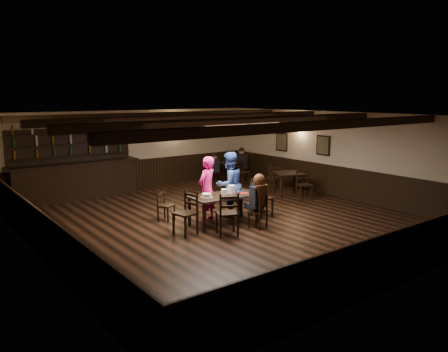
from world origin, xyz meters
TOP-DOWN VIEW (x-y plane):
  - ground at (0.00, 0.00)m, footprint 10.00×10.00m
  - room_shell at (0.01, 0.04)m, footprint 9.02×10.02m
  - dining_table at (-0.17, -0.32)m, footprint 1.75×0.96m
  - chair_near_left at (-0.66, -1.13)m, footprint 0.62×0.61m
  - chair_near_right at (0.32, -1.14)m, footprint 0.46×0.45m
  - chair_end_left at (-1.30, -0.43)m, footprint 0.53×0.54m
  - chair_end_right at (0.96, -0.38)m, footprint 0.47×0.49m
  - chair_far_pushed at (-1.20, 0.89)m, footprint 0.49×0.48m
  - woman_pink at (-0.32, 0.20)m, footprint 0.71×0.60m
  - man_blue at (0.37, 0.17)m, footprint 0.87×0.69m
  - seated_person at (0.30, -1.09)m, footprint 0.37×0.56m
  - cake at (-0.66, -0.28)m, footprint 0.29×0.29m
  - plate_stack_a at (-0.17, -0.33)m, footprint 0.16×0.16m
  - plate_stack_b at (0.06, -0.33)m, footprint 0.19×0.19m
  - tea_light at (-0.17, -0.25)m, footprint 0.06×0.06m
  - salt_shaker at (0.23, -0.39)m, footprint 0.03×0.03m
  - pepper_shaker at (0.24, -0.44)m, footprint 0.03×0.03m
  - drink_glass at (0.17, -0.18)m, footprint 0.07×0.07m
  - menu_red at (0.31, -0.45)m, footprint 0.35×0.30m
  - menu_blue at (0.39, -0.21)m, footprint 0.31×0.28m
  - bar_counter at (-2.20, 4.72)m, footprint 4.00×0.70m
  - back_table_a at (3.43, 1.01)m, footprint 1.14×1.14m
  - back_table_b at (3.33, 3.95)m, footprint 1.06×1.06m
  - bg_patron_left at (2.51, 3.78)m, footprint 0.22×0.35m
  - bg_patron_right at (3.79, 3.83)m, footprint 0.30×0.42m

SIDE VIEW (x-z plane):
  - ground at x=0.00m, z-range 0.00..0.00m
  - chair_far_pushed at x=-1.20m, z-range 0.07..0.86m
  - chair_near_right at x=0.32m, z-range 0.07..0.88m
  - chair_end_left at x=-1.30m, z-range 0.08..1.09m
  - chair_end_right at x=0.96m, z-range 0.09..1.10m
  - chair_near_left at x=-0.66m, z-range 0.09..1.11m
  - back_table_a at x=3.43m, z-range 0.28..1.03m
  - back_table_b at x=3.33m, z-range 0.28..1.03m
  - dining_table at x=-0.17m, z-range 0.30..1.06m
  - bar_counter at x=-2.20m, z-range -0.37..1.83m
  - menu_red at x=0.31m, z-range 0.75..0.76m
  - menu_blue at x=0.39m, z-range 0.75..0.76m
  - tea_light at x=-0.17m, z-range 0.74..0.81m
  - cake at x=-0.66m, z-range 0.75..0.84m
  - pepper_shaker at x=0.24m, z-range 0.75..0.83m
  - salt_shaker at x=0.23m, z-range 0.75..0.84m
  - drink_glass at x=0.17m, z-range 0.75..0.86m
  - bg_patron_left at x=2.51m, z-range 0.46..1.17m
  - plate_stack_a at x=-0.17m, z-range 0.75..0.90m
  - woman_pink at x=-0.32m, z-range 0.00..1.67m
  - plate_stack_b at x=0.06m, z-range 0.75..0.97m
  - man_blue at x=0.37m, z-range 0.00..1.73m
  - bg_patron_right at x=3.79m, z-range 0.47..1.27m
  - seated_person at x=0.30m, z-range 0.42..1.33m
  - room_shell at x=0.01m, z-range 0.39..3.10m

